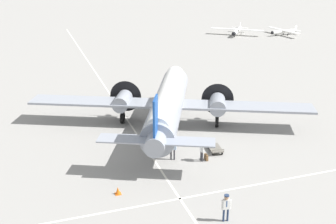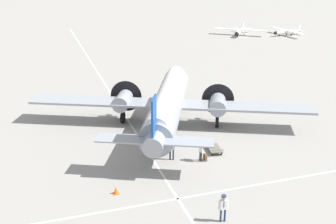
% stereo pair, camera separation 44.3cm
% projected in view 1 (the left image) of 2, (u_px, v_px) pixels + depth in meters
% --- Properties ---
extents(ground_plane, '(300.00, 300.00, 0.00)m').
position_uv_depth(ground_plane, '(168.00, 130.00, 38.85)').
color(ground_plane, gray).
extents(apron_line_eastwest, '(120.00, 0.16, 0.01)m').
position_uv_depth(apron_line_eastwest, '(137.00, 134.00, 37.95)').
color(apron_line_eastwest, silver).
rests_on(apron_line_eastwest, ground_plane).
extents(apron_line_northsouth, '(0.16, 120.00, 0.01)m').
position_uv_depth(apron_line_northsouth, '(221.00, 191.00, 28.73)').
color(apron_line_northsouth, silver).
rests_on(apron_line_northsouth, ground_plane).
extents(airliner_main, '(18.66, 25.09, 5.98)m').
position_uv_depth(airliner_main, '(168.00, 102.00, 38.36)').
color(airliner_main, '#9399A3').
rests_on(airliner_main, ground_plane).
extents(crew_foreground, '(0.35, 0.61, 1.81)m').
position_uv_depth(crew_foreground, '(226.00, 205.00, 25.11)').
color(crew_foreground, navy).
rests_on(crew_foreground, ground_plane).
extents(passenger_boarding, '(0.38, 0.56, 1.83)m').
position_uv_depth(passenger_boarding, '(173.00, 147.00, 32.78)').
color(passenger_boarding, '#2D2D33').
rests_on(passenger_boarding, ground_plane).
extents(ramp_agent, '(0.57, 0.29, 1.69)m').
position_uv_depth(ramp_agent, '(202.00, 148.00, 32.60)').
color(ramp_agent, '#2D2D33').
rests_on(ramp_agent, ground_plane).
extents(suitcase_near_door, '(0.48, 0.17, 0.52)m').
position_uv_depth(suitcase_near_door, '(206.00, 157.00, 33.01)').
color(suitcase_near_door, brown).
rests_on(suitcase_near_door, ground_plane).
extents(baggage_cart, '(1.92, 1.20, 0.56)m').
position_uv_depth(baggage_cart, '(215.00, 148.00, 34.45)').
color(baggage_cart, '#6B665B').
rests_on(baggage_cart, ground_plane).
extents(light_aircraft_distant, '(7.97, 9.07, 2.03)m').
position_uv_depth(light_aircraft_distant, '(237.00, 31.00, 84.43)').
color(light_aircraft_distant, white).
rests_on(light_aircraft_distant, ground_plane).
extents(light_aircraft_taxiing, '(8.89, 6.65, 1.75)m').
position_uv_depth(light_aircraft_taxiing, '(284.00, 31.00, 84.27)').
color(light_aircraft_taxiing, white).
rests_on(light_aircraft_taxiing, ground_plane).
extents(traffic_cone, '(0.41, 0.41, 0.53)m').
position_uv_depth(traffic_cone, '(118.00, 191.00, 28.30)').
color(traffic_cone, orange).
rests_on(traffic_cone, ground_plane).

